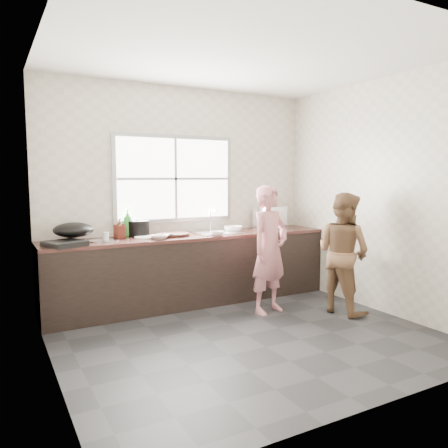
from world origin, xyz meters
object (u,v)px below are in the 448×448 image
glass_jar (106,236)px  pot_lid_left (108,241)px  bowl_held (217,233)px  pot_lid_right (99,241)px  plate_food (145,237)px  person_side (343,253)px  bottle_brown_tall (120,229)px  bowl_mince (159,237)px  bottle_green (128,223)px  bottle_brown_short (137,228)px  burner (65,244)px  bowl_crabs (233,229)px  black_pot (138,228)px  cutting_board (175,235)px  woman (270,254)px  dish_rack (270,217)px  wok (73,230)px

glass_jar → pot_lid_left: (0.02, -0.04, -0.04)m
bowl_held → pot_lid_right: 1.39m
plate_food → pot_lid_right: 0.53m
person_side → bottle_brown_tall: (-2.26, 1.27, 0.27)m
bowl_mince → bottle_green: bottle_green is taller
bottle_brown_tall → bottle_brown_short: (0.24, 0.12, -0.02)m
glass_jar → bottle_green: bearing=36.4°
plate_food → glass_jar: glass_jar is taller
person_side → burner: size_ratio=3.92×
bowl_crabs → black_pot: black_pot is taller
bottle_green → glass_jar: (-0.32, -0.24, -0.12)m
person_side → plate_food: (-2.00, 1.16, 0.17)m
black_pot → pot_lid_left: 0.50m
bottle_brown_tall → black_pot: bearing=20.2°
cutting_board → black_pot: size_ratio=1.36×
glass_jar → pot_lid_right: bearing=179.9°
bowl_mince → black_pot: 0.39m
woman → bottle_brown_tall: woman is taller
bottle_brown_tall → dish_rack: dish_rack is taller
woman → bowl_held: 0.71m
wok → bottle_green: bearing=17.3°
black_pot → pot_lid_right: (-0.52, -0.21, -0.09)m
black_pot → bowl_crabs: bearing=-8.4°
cutting_board → bottle_brown_short: 0.46m
woman → bowl_crabs: size_ratio=7.22×
bottle_brown_short → person_side: bearing=-34.7°
bottle_brown_short → pot_lid_right: (-0.51, -0.24, -0.09)m
bowl_mince → black_pot: size_ratio=0.75×
woman → plate_food: (-1.24, 0.76, 0.18)m
burner → pot_lid_right: 0.43m
black_pot → burner: size_ratio=0.73×
bottle_green → wok: (-0.66, -0.21, -0.03)m
woman → dish_rack: (0.63, 0.91, 0.32)m
bowl_crabs → pot_lid_left: size_ratio=0.80×
person_side → wok: 3.05m
bowl_crabs → pot_lid_left: 1.64m
bottle_brown_short → dish_rack: dish_rack is taller
bowl_held → black_pot: bearing=154.4°
wok → person_side: bearing=-23.2°
bowl_held → glass_jar: size_ratio=2.18×
bottle_green → dish_rack: 2.01m
burner → bowl_held: bearing=-1.1°
woman → black_pot: (-1.25, 0.97, 0.26)m
woman → black_pot: size_ratio=5.28×
bottle_brown_tall → glass_jar: (-0.19, -0.11, -0.06)m
bottle_brown_tall → wok: bearing=-171.0°
dish_rack → pot_lid_right: size_ratio=1.81×
cutting_board → bottle_brown_short: bottle_brown_short is taller
bowl_held → plate_food: bowl_held is taller
bowl_crabs → dish_rack: bearing=10.3°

